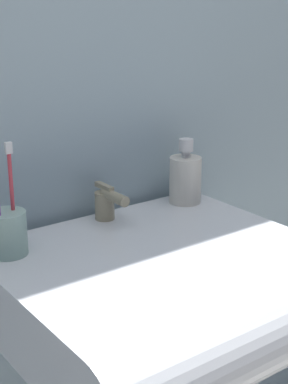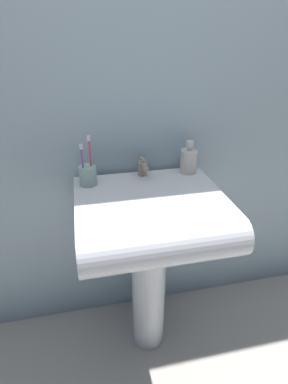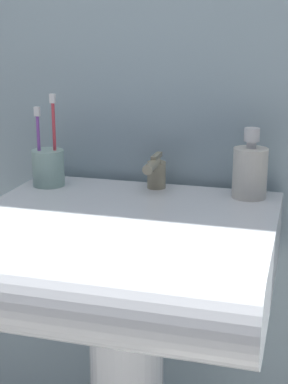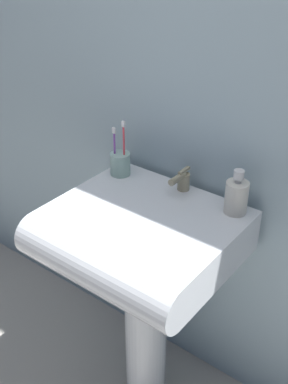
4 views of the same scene
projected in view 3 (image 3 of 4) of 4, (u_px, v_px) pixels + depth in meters
The scene contains 5 objects.
wall_back at pixel (161, 10), 1.27m from camera, with size 5.00×0.05×2.40m, color #9EB7C1.
sink_basin at pixel (117, 258), 1.09m from camera, with size 0.57×0.52×0.14m.
faucet at pixel (155, 172), 1.27m from camera, with size 0.04×0.10×0.08m.
toothbrush_cup at pixel (48, 166), 1.30m from camera, with size 0.07×0.07×0.20m.
soap_bottle at pixel (250, 171), 1.21m from camera, with size 0.07×0.07×0.15m.
Camera 3 is at (0.32, -1.02, 1.18)m, focal length 55.00 mm.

